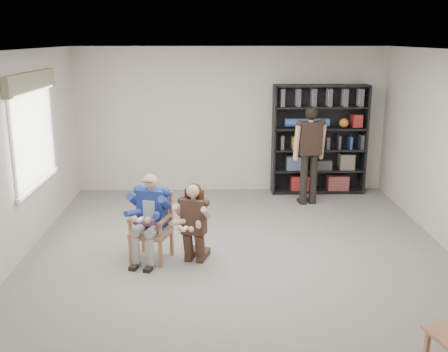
{
  "coord_description": "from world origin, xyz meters",
  "views": [
    {
      "loc": [
        -0.37,
        -6.59,
        2.96
      ],
      "look_at": [
        -0.2,
        0.6,
        1.05
      ],
      "focal_mm": 42.0,
      "sensor_mm": 36.0,
      "label": 1
    }
  ],
  "objects_px": {
    "armchair": "(151,227)",
    "bookshelf": "(319,140)",
    "seated_man": "(151,218)",
    "standing_man": "(310,156)",
    "kneeling_woman": "(193,224)"
  },
  "relations": [
    {
      "from": "bookshelf",
      "to": "seated_man",
      "type": "bearing_deg",
      "value": -132.46
    },
    {
      "from": "armchair",
      "to": "bookshelf",
      "type": "bearing_deg",
      "value": 64.51
    },
    {
      "from": "bookshelf",
      "to": "standing_man",
      "type": "distance_m",
      "value": 0.82
    },
    {
      "from": "seated_man",
      "to": "kneeling_woman",
      "type": "bearing_deg",
      "value": 5.28
    },
    {
      "from": "seated_man",
      "to": "kneeling_woman",
      "type": "height_order",
      "value": "seated_man"
    },
    {
      "from": "seated_man",
      "to": "bookshelf",
      "type": "xyz_separation_m",
      "value": [
        2.9,
        3.17,
        0.44
      ]
    },
    {
      "from": "seated_man",
      "to": "standing_man",
      "type": "xyz_separation_m",
      "value": [
        2.59,
        2.43,
        0.28
      ]
    },
    {
      "from": "armchair",
      "to": "bookshelf",
      "type": "xyz_separation_m",
      "value": [
        2.9,
        3.17,
        0.58
      ]
    },
    {
      "from": "seated_man",
      "to": "standing_man",
      "type": "distance_m",
      "value": 3.56
    },
    {
      "from": "bookshelf",
      "to": "standing_man",
      "type": "xyz_separation_m",
      "value": [
        -0.32,
        -0.74,
        -0.16
      ]
    },
    {
      "from": "armchair",
      "to": "kneeling_woman",
      "type": "relative_size",
      "value": 0.84
    },
    {
      "from": "seated_man",
      "to": "bookshelf",
      "type": "relative_size",
      "value": 0.58
    },
    {
      "from": "seated_man",
      "to": "standing_man",
      "type": "bearing_deg",
      "value": 60.18
    },
    {
      "from": "bookshelf",
      "to": "standing_man",
      "type": "height_order",
      "value": "bookshelf"
    },
    {
      "from": "seated_man",
      "to": "kneeling_woman",
      "type": "xyz_separation_m",
      "value": [
        0.58,
        -0.12,
        -0.05
      ]
    }
  ]
}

